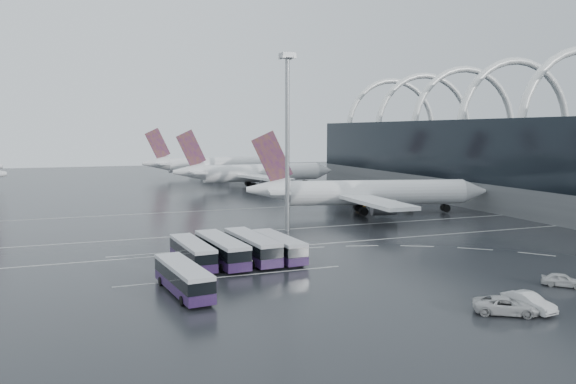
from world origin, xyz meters
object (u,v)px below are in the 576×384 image
object	(u,v)px
bus_row_far_a	(183,277)
bus_row_near_c	(252,246)
bus_row_near_d	(279,246)
floodlight_mast	(287,120)
airliner_gate_c	(209,165)
gse_cart_belly_b	(383,208)
gse_cart_belly_d	(409,208)
airliner_gate_b	(254,173)
bus_row_near_b	(222,249)
van_curve_a	(506,306)
van_curve_c	(529,302)
airliner_main	(365,193)
van_curve_b	(562,280)
gse_cart_belly_e	(361,204)
bus_row_near_a	(192,252)

from	to	relation	value
bus_row_far_a	bus_row_near_c	bearing A→B (deg)	-49.74
bus_row_near_d	floodlight_mast	bearing A→B (deg)	-27.99
airliner_gate_c	gse_cart_belly_b	distance (m)	102.22
gse_cart_belly_b	gse_cart_belly_d	size ratio (longest dim) A/B	0.99
airliner_gate_b	bus_row_near_b	world-z (taller)	airliner_gate_b
bus_row_far_a	gse_cart_belly_d	world-z (taller)	bus_row_far_a
bus_row_far_a	van_curve_a	bearing A→B (deg)	-129.53
van_curve_c	gse_cart_belly_d	xyz separation A→B (m)	(27.22, 63.69, -0.35)
airliner_gate_c	van_curve_a	distance (m)	167.14
gse_cart_belly_b	bus_row_near_c	bearing A→B (deg)	-138.75
airliner_main	airliner_gate_c	bearing A→B (deg)	109.17
bus_row_near_d	gse_cart_belly_d	distance (m)	54.52
airliner_gate_c	airliner_gate_b	bearing A→B (deg)	-89.87
airliner_main	airliner_gate_c	xyz separation A→B (m)	(-9.88, 104.47, 0.24)
van_curve_b	bus_row_far_a	bearing A→B (deg)	117.30
airliner_gate_b	bus_row_near_c	world-z (taller)	airliner_gate_b
airliner_main	van_curve_c	size ratio (longest dim) A/B	9.57
van_curve_c	gse_cart_belly_e	distance (m)	76.30
airliner_gate_b	bus_row_far_a	xyz separation A→B (m)	(-40.08, -105.04, -2.72)
airliner_gate_c	bus_row_near_a	world-z (taller)	airliner_gate_c
bus_row_near_b	gse_cart_belly_b	xyz separation A→B (m)	(45.41, 36.46, -1.36)
floodlight_mast	airliner_gate_c	bearing A→B (deg)	83.96
gse_cart_belly_e	airliner_gate_c	bearing A→B (deg)	99.01
airliner_main	gse_cart_belly_b	distance (m)	8.44
airliner_gate_b	van_curve_b	size ratio (longest dim) A/B	11.65
airliner_gate_b	gse_cart_belly_d	size ratio (longest dim) A/B	26.40
floodlight_mast	gse_cart_belly_b	size ratio (longest dim) A/B	15.93
airliner_main	bus_row_near_b	bearing A→B (deg)	-126.07
van_curve_b	bus_row_near_c	bearing A→B (deg)	93.81
van_curve_c	van_curve_a	bearing A→B (deg)	171.97
bus_row_far_a	gse_cart_belly_b	size ratio (longest dim) A/B	6.87
bus_row_near_a	gse_cart_belly_e	bearing A→B (deg)	-51.96
airliner_gate_c	bus_row_near_b	size ratio (longest dim) A/B	3.68
van_curve_a	bus_row_near_c	bearing A→B (deg)	59.27
van_curve_c	gse_cart_belly_e	xyz separation A→B (m)	(20.52, 73.49, -0.32)
bus_row_near_c	floodlight_mast	bearing A→B (deg)	-37.40
airliner_gate_c	van_curve_a	world-z (taller)	airliner_gate_c
airliner_gate_b	bus_row_near_d	size ratio (longest dim) A/B	3.97
bus_row_near_d	van_curve_a	distance (m)	32.14
van_curve_b	gse_cart_belly_b	size ratio (longest dim) A/B	2.30
bus_row_near_c	gse_cart_belly_d	bearing A→B (deg)	-58.70
airliner_gate_c	gse_cart_belly_e	distance (m)	94.63
van_curve_a	gse_cart_belly_b	distance (m)	70.62
bus_row_near_a	van_curve_a	bearing A→B (deg)	-145.28
bus_row_near_b	bus_row_near_a	bearing A→B (deg)	82.52
bus_row_near_c	bus_row_near_d	xyz separation A→B (m)	(3.66, -0.45, -0.15)
bus_row_near_b	gse_cart_belly_e	world-z (taller)	bus_row_near_b
van_curve_a	gse_cart_belly_b	bearing A→B (deg)	10.29
bus_row_near_b	van_curve_a	size ratio (longest dim) A/B	2.37
airliner_gate_c	airliner_main	bearing A→B (deg)	-89.59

